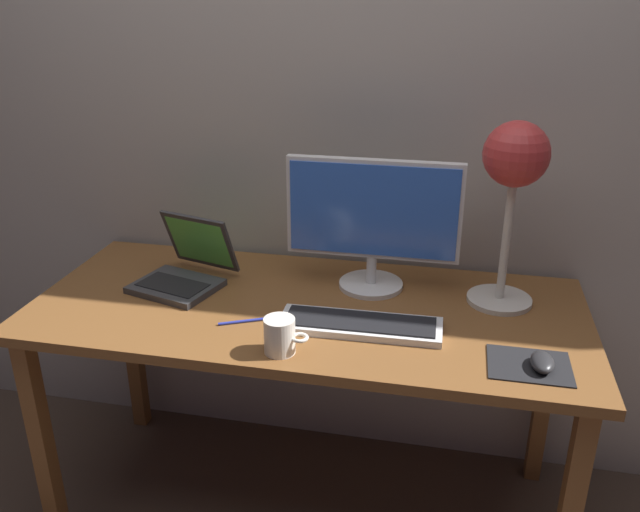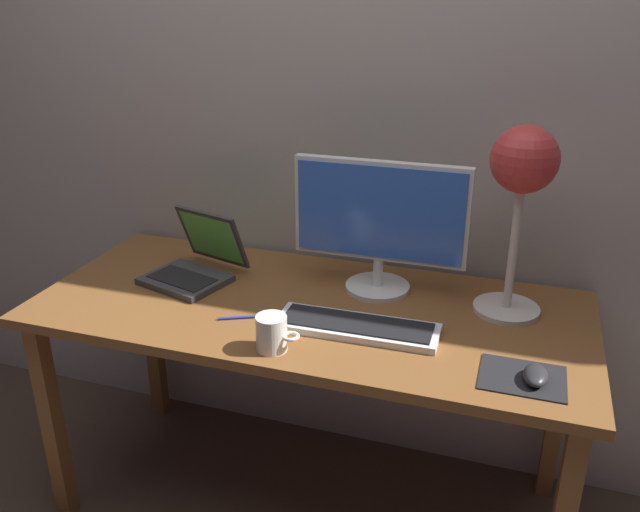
% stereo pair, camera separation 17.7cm
% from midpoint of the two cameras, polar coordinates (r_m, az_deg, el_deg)
% --- Properties ---
extents(ground_plane, '(4.80, 4.80, 0.00)m').
position_cam_midpoint_polar(ground_plane, '(2.34, -3.32, -20.73)').
color(ground_plane, '#47382D').
rests_on(ground_plane, ground).
extents(back_wall, '(4.80, 0.06, 2.60)m').
position_cam_midpoint_polar(back_wall, '(2.10, -1.24, 14.41)').
color(back_wall, '#A8A099').
rests_on(back_wall, ground).
extents(desk, '(1.60, 0.70, 0.74)m').
position_cam_midpoint_polar(desk, '(1.94, -3.76, -6.45)').
color(desk, brown).
rests_on(desk, ground).
extents(monitor, '(0.52, 0.20, 0.40)m').
position_cam_midpoint_polar(monitor, '(1.92, 2.03, 3.29)').
color(monitor, silver).
rests_on(monitor, desk).
extents(keyboard_main, '(0.44, 0.15, 0.03)m').
position_cam_midpoint_polar(keyboard_main, '(1.77, 0.65, -6.08)').
color(keyboard_main, silver).
rests_on(keyboard_main, desk).
extents(laptop, '(0.31, 0.32, 0.21)m').
position_cam_midpoint_polar(laptop, '(2.08, -13.91, -0.78)').
color(laptop, '#38383A').
rests_on(laptop, desk).
extents(desk_lamp, '(0.19, 0.19, 0.53)m').
position_cam_midpoint_polar(desk_lamp, '(1.82, 13.97, 7.27)').
color(desk_lamp, beige).
rests_on(desk_lamp, desk).
extents(mousepad, '(0.20, 0.16, 0.00)m').
position_cam_midpoint_polar(mousepad, '(1.67, 14.92, -9.28)').
color(mousepad, black).
rests_on(mousepad, desk).
extents(mouse, '(0.06, 0.10, 0.03)m').
position_cam_midpoint_polar(mouse, '(1.65, 15.94, -8.98)').
color(mouse, '#28282B').
rests_on(mouse, mousepad).
extents(coffee_mug, '(0.11, 0.08, 0.09)m').
position_cam_midpoint_polar(coffee_mug, '(1.66, -6.57, -7.00)').
color(coffee_mug, white).
rests_on(coffee_mug, desk).
extents(pen, '(0.13, 0.07, 0.01)m').
position_cam_midpoint_polar(pen, '(1.83, -9.46, -5.71)').
color(pen, '#2633A5').
rests_on(pen, desk).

